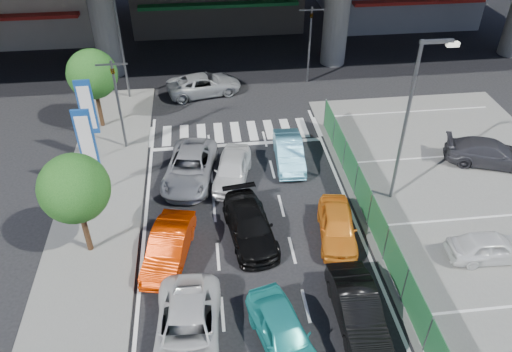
{
  "coord_description": "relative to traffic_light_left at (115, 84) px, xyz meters",
  "views": [
    {
      "loc": [
        -1.76,
        -12.04,
        15.39
      ],
      "look_at": [
        0.39,
        6.02,
        1.87
      ],
      "focal_mm": 35.0,
      "sensor_mm": 36.0,
      "label": 1
    }
  ],
  "objects": [
    {
      "name": "ground",
      "position": [
        6.2,
        -12.0,
        -3.94
      ],
      "size": [
        120.0,
        120.0,
        0.0
      ],
      "primitive_type": "plane",
      "color": "black",
      "rests_on": "ground"
    },
    {
      "name": "parking_lot",
      "position": [
        17.2,
        -10.0,
        -3.91
      ],
      "size": [
        12.0,
        28.0,
        0.06
      ],
      "primitive_type": "cube",
      "color": "#62625F",
      "rests_on": "ground"
    },
    {
      "name": "sidewalk_left",
      "position": [
        -0.8,
        -8.0,
        -3.88
      ],
      "size": [
        4.0,
        30.0,
        0.12
      ],
      "primitive_type": "cube",
      "color": "#62625F",
      "rests_on": "ground"
    },
    {
      "name": "fence_run",
      "position": [
        11.5,
        -11.0,
        -3.04
      ],
      "size": [
        0.16,
        22.0,
        1.8
      ],
      "primitive_type": null,
      "color": "#1F5C31",
      "rests_on": "ground"
    },
    {
      "name": "traffic_light_left",
      "position": [
        0.0,
        0.0,
        0.0
      ],
      "size": [
        1.6,
        1.24,
        5.2
      ],
      "color": "#595B60",
      "rests_on": "ground"
    },
    {
      "name": "traffic_light_right",
      "position": [
        11.7,
        7.0,
        0.0
      ],
      "size": [
        1.6,
        1.24,
        5.2
      ],
      "color": "#595B60",
      "rests_on": "ground"
    },
    {
      "name": "street_lamp_right",
      "position": [
        13.37,
        -6.0,
        0.83
      ],
      "size": [
        1.65,
        0.22,
        8.0
      ],
      "color": "#595B60",
      "rests_on": "ground"
    },
    {
      "name": "street_lamp_left",
      "position": [
        -0.13,
        6.0,
        0.83
      ],
      "size": [
        1.65,
        0.22,
        8.0
      ],
      "color": "#595B60",
      "rests_on": "ground"
    },
    {
      "name": "signboard_near",
      "position": [
        -1.0,
        -4.01,
        -0.87
      ],
      "size": [
        0.8,
        0.14,
        4.7
      ],
      "color": "#595B60",
      "rests_on": "ground"
    },
    {
      "name": "signboard_far",
      "position": [
        -1.4,
        -1.01,
        -0.87
      ],
      "size": [
        0.8,
        0.14,
        4.7
      ],
      "color": "#595B60",
      "rests_on": "ground"
    },
    {
      "name": "tree_near",
      "position": [
        -0.8,
        -8.0,
        -0.55
      ],
      "size": [
        2.8,
        2.8,
        4.8
      ],
      "color": "#382314",
      "rests_on": "ground"
    },
    {
      "name": "tree_far",
      "position": [
        -1.6,
        2.5,
        -0.55
      ],
      "size": [
        2.8,
        2.8,
        4.8
      ],
      "color": "#382314",
      "rests_on": "ground"
    },
    {
      "name": "sedan_white_mid_left",
      "position": [
        3.33,
        -13.13,
        -3.25
      ],
      "size": [
        2.59,
        5.1,
        1.38
      ],
      "primitive_type": "imported",
      "rotation": [
        0.0,
        0.0,
        -0.06
      ],
      "color": "silver",
      "rests_on": "ground"
    },
    {
      "name": "taxi_teal_mid",
      "position": [
        6.64,
        -13.58,
        -3.25
      ],
      "size": [
        2.57,
        4.33,
        1.38
      ],
      "primitive_type": "imported",
      "rotation": [
        0.0,
        0.0,
        0.25
      ],
      "color": "teal",
      "rests_on": "ground"
    },
    {
      "name": "hatch_black_mid_right",
      "position": [
        9.49,
        -12.87,
        -3.25
      ],
      "size": [
        1.47,
        4.19,
        1.38
      ],
      "primitive_type": "imported",
      "rotation": [
        0.0,
        0.0,
        0.0
      ],
      "color": "black",
      "rests_on": "ground"
    },
    {
      "name": "taxi_orange_left",
      "position": [
        2.6,
        -8.88,
        -3.25
      ],
      "size": [
        2.35,
        4.41,
        1.38
      ],
      "primitive_type": "imported",
      "rotation": [
        0.0,
        0.0,
        -0.22
      ],
      "color": "#C32900",
      "rests_on": "ground"
    },
    {
      "name": "sedan_black_mid",
      "position": [
        6.08,
        -7.91,
        -3.28
      ],
      "size": [
        2.41,
        4.72,
        1.31
      ],
      "primitive_type": "imported",
      "rotation": [
        0.0,
        0.0,
        0.13
      ],
      "color": "black",
      "rests_on": "ground"
    },
    {
      "name": "taxi_orange_right",
      "position": [
        9.88,
        -8.41,
        -3.28
      ],
      "size": [
        2.11,
        4.04,
        1.31
      ],
      "primitive_type": "imported",
      "rotation": [
        0.0,
        0.0,
        -0.15
      ],
      "color": "orange",
      "rests_on": "ground"
    },
    {
      "name": "wagon_silver_front_left",
      "position": [
        3.52,
        -3.29,
        -3.25
      ],
      "size": [
        3.15,
        5.3,
        1.38
      ],
      "primitive_type": "imported",
      "rotation": [
        0.0,
        0.0,
        -0.18
      ],
      "color": "#97999F",
      "rests_on": "ground"
    },
    {
      "name": "sedan_white_front_mid",
      "position": [
        5.65,
        -3.7,
        -3.25
      ],
      "size": [
        2.51,
        4.32,
        1.38
      ],
      "primitive_type": "imported",
      "rotation": [
        0.0,
        0.0,
        -0.23
      ],
      "color": "silver",
      "rests_on": "ground"
    },
    {
      "name": "kei_truck_front_right",
      "position": [
        8.77,
        -2.45,
        -3.28
      ],
      "size": [
        1.6,
        4.05,
        1.31
      ],
      "primitive_type": "imported",
      "rotation": [
        0.0,
        0.0,
        -0.05
      ],
      "color": "#58A5C3",
      "rests_on": "ground"
    },
    {
      "name": "crossing_wagon_silver",
      "position": [
        4.57,
        6.07,
        -3.26
      ],
      "size": [
        5.19,
        3.17,
        1.34
      ],
      "primitive_type": "imported",
      "rotation": [
        0.0,
        0.0,
        1.78
      ],
      "color": "#9FA2A7",
      "rests_on": "ground"
    },
    {
      "name": "parked_sedan_white",
      "position": [
        15.9,
        -10.43,
        -3.26
      ],
      "size": [
        3.65,
        1.61,
        1.22
      ],
      "primitive_type": "imported",
      "rotation": [
        0.0,
        0.0,
        1.52
      ],
      "color": "white",
      "rests_on": "parking_lot"
    },
    {
      "name": "parked_sedan_dgrey",
      "position": [
        19.24,
        -3.85,
        -3.22
      ],
      "size": [
        4.89,
        3.21,
        1.32
      ],
      "primitive_type": "imported",
      "rotation": [
        0.0,
        0.0,
        1.24
      ],
      "color": "#34343A",
      "rests_on": "parking_lot"
    },
    {
      "name": "traffic_cone",
      "position": [
        11.93,
        -7.57,
        -3.5
      ],
      "size": [
        0.48,
        0.48,
        0.75
      ],
      "primitive_type": "cone",
      "rotation": [
        0.0,
        0.0,
        0.32
      ],
      "color": "#F5560D",
      "rests_on": "parking_lot"
    }
  ]
}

